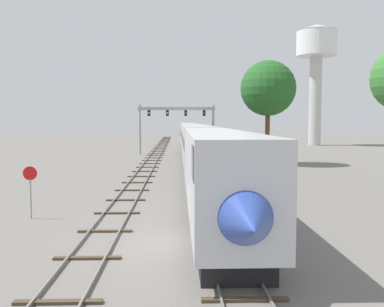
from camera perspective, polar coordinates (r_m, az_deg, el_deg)
ground_plane at (r=18.97m, az=-1.91°, el=-11.95°), size 400.00×400.00×0.00m
track_main at (r=78.40m, az=-0.39°, el=0.60°), size 2.60×200.00×0.16m
track_near at (r=58.54m, az=-5.28°, el=-0.74°), size 2.60×160.00×0.16m
passenger_train at (r=53.60m, az=0.28°, el=1.52°), size 3.04×83.43×4.80m
signal_gantry at (r=66.85m, az=-2.08°, el=4.77°), size 12.10×0.49×7.78m
water_tower at (r=96.29m, az=16.29°, el=12.69°), size 8.52×8.52×25.45m
stop_sign at (r=24.73m, az=-20.82°, el=-3.94°), size 0.76×0.08×2.88m
trackside_tree_left at (r=52.43m, az=10.14°, el=8.55°), size 6.65×6.65×12.52m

